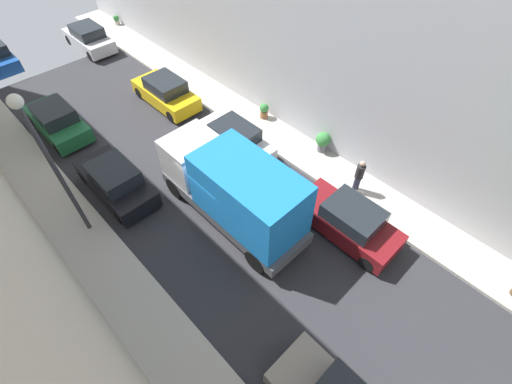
{
  "coord_description": "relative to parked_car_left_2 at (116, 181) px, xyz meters",
  "views": [
    {
      "loc": [
        -5.69,
        -7.99,
        11.91
      ],
      "look_at": [
        1.31,
        -0.78,
        0.5
      ],
      "focal_mm": 25.17,
      "sensor_mm": 36.0,
      "label": 1
    }
  ],
  "objects": [
    {
      "name": "ground",
      "position": [
        2.7,
        -3.71,
        -0.72
      ],
      "size": [
        32.0,
        32.0,
        0.0
      ],
      "primitive_type": "plane",
      "color": "#2D2D33"
    },
    {
      "name": "sidewalk_left",
      "position": [
        -2.3,
        -3.71,
        -0.64
      ],
      "size": [
        2.0,
        44.0,
        0.15
      ],
      "primitive_type": "cube",
      "color": "#B7B2A8",
      "rests_on": "ground"
    },
    {
      "name": "sidewalk_right",
      "position": [
        7.7,
        -3.71,
        -0.64
      ],
      "size": [
        2.0,
        44.0,
        0.15
      ],
      "primitive_type": "cube",
      "color": "#B7B2A8",
      "rests_on": "ground"
    },
    {
      "name": "parked_car_left_2",
      "position": [
        0.0,
        0.0,
        0.0
      ],
      "size": [
        1.78,
        4.2,
        1.57
      ],
      "color": "black",
      "rests_on": "ground"
    },
    {
      "name": "parked_car_left_3",
      "position": [
        0.0,
        5.8,
        0.0
      ],
      "size": [
        1.78,
        4.2,
        1.57
      ],
      "color": "#1E6638",
      "rests_on": "ground"
    },
    {
      "name": "parked_car_right_1",
      "position": [
        5.4,
        -8.21,
        0.0
      ],
      "size": [
        1.78,
        4.2,
        1.57
      ],
      "color": "maroon",
      "rests_on": "ground"
    },
    {
      "name": "parked_car_right_2",
      "position": [
        5.4,
        -1.51,
        0.0
      ],
      "size": [
        1.78,
        4.2,
        1.57
      ],
      "color": "white",
      "rests_on": "ground"
    },
    {
      "name": "parked_car_right_3",
      "position": [
        5.4,
        4.09,
        0.0
      ],
      "size": [
        1.78,
        4.2,
        1.57
      ],
      "color": "gold",
      "rests_on": "ground"
    },
    {
      "name": "parked_car_right_4",
      "position": [
        5.4,
        13.03,
        0.0
      ],
      "size": [
        1.78,
        4.2,
        1.57
      ],
      "color": "silver",
      "rests_on": "ground"
    },
    {
      "name": "delivery_truck",
      "position": [
        2.7,
        -4.65,
        1.07
      ],
      "size": [
        2.26,
        6.6,
        3.38
      ],
      "color": "#4C4C51",
      "rests_on": "ground"
    },
    {
      "name": "pedestrian",
      "position": [
        7.42,
        -7.2,
        0.35
      ],
      "size": [
        0.4,
        0.36,
        1.72
      ],
      "color": "#2D334C",
      "rests_on": "sidewalk_right"
    },
    {
      "name": "potted_plant_0",
      "position": [
        8.25,
        -0.73,
        -0.13
      ],
      "size": [
        0.48,
        0.48,
        0.83
      ],
      "color": "brown",
      "rests_on": "sidewalk_right"
    },
    {
      "name": "potted_plant_1",
      "position": [
        8.42,
        14.85,
        -0.22
      ],
      "size": [
        0.41,
        0.41,
        0.65
      ],
      "color": "#B2A899",
      "rests_on": "sidewalk_right"
    },
    {
      "name": "potted_plant_2",
      "position": [
        8.41,
        -4.52,
        0.01
      ],
      "size": [
        0.69,
        0.69,
        1.02
      ],
      "color": "slate",
      "rests_on": "sidewalk_right"
    },
    {
      "name": "lamp_post",
      "position": [
        -1.9,
        -0.94,
        3.43
      ],
      "size": [
        0.44,
        0.44,
        6.16
      ],
      "color": "#333338",
      "rests_on": "sidewalk_left"
    }
  ]
}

